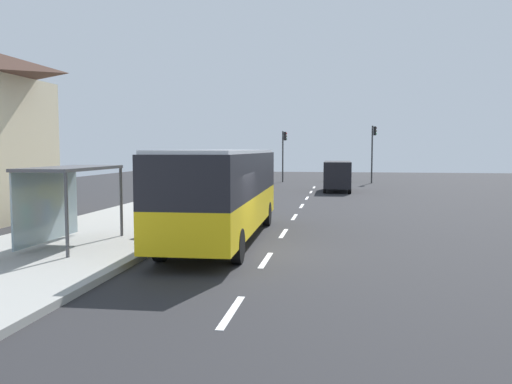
# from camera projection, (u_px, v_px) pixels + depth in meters

# --- Properties ---
(ground_plane) EXTENTS (56.00, 92.00, 0.04)m
(ground_plane) POSITION_uv_depth(u_px,v_px,m) (297.00, 206.00, 30.30)
(ground_plane) COLOR #262628
(sidewalk_platform) EXTENTS (6.20, 30.00, 0.18)m
(sidewalk_platform) POSITION_uv_depth(u_px,v_px,m) (97.00, 235.00, 19.46)
(sidewalk_platform) COLOR #999993
(sidewalk_platform) RESTS_ON ground
(lane_stripe_seg_0) EXTENTS (0.16, 2.20, 0.01)m
(lane_stripe_seg_0) POSITION_uv_depth(u_px,v_px,m) (231.00, 312.00, 10.56)
(lane_stripe_seg_0) COLOR silver
(lane_stripe_seg_0) RESTS_ON ground
(lane_stripe_seg_1) EXTENTS (0.16, 2.20, 0.01)m
(lane_stripe_seg_1) POSITION_uv_depth(u_px,v_px,m) (266.00, 260.00, 15.49)
(lane_stripe_seg_1) COLOR silver
(lane_stripe_seg_1) RESTS_ON ground
(lane_stripe_seg_2) EXTENTS (0.16, 2.20, 0.01)m
(lane_stripe_seg_2) POSITION_uv_depth(u_px,v_px,m) (284.00, 233.00, 20.41)
(lane_stripe_seg_2) COLOR silver
(lane_stripe_seg_2) RESTS_ON ground
(lane_stripe_seg_3) EXTENTS (0.16, 2.20, 0.01)m
(lane_stripe_seg_3) POSITION_uv_depth(u_px,v_px,m) (294.00, 217.00, 25.33)
(lane_stripe_seg_3) COLOR silver
(lane_stripe_seg_3) RESTS_ON ground
(lane_stripe_seg_4) EXTENTS (0.16, 2.20, 0.01)m
(lane_stripe_seg_4) POSITION_uv_depth(u_px,v_px,m) (302.00, 206.00, 30.26)
(lane_stripe_seg_4) COLOR silver
(lane_stripe_seg_4) RESTS_ON ground
(lane_stripe_seg_5) EXTENTS (0.16, 2.20, 0.01)m
(lane_stripe_seg_5) POSITION_uv_depth(u_px,v_px,m) (307.00, 198.00, 35.18)
(lane_stripe_seg_5) COLOR silver
(lane_stripe_seg_5) RESTS_ON ground
(lane_stripe_seg_6) EXTENTS (0.16, 2.20, 0.01)m
(lane_stripe_seg_6) POSITION_uv_depth(u_px,v_px,m) (311.00, 192.00, 40.10)
(lane_stripe_seg_6) COLOR silver
(lane_stripe_seg_6) RESTS_ON ground
(lane_stripe_seg_7) EXTENTS (0.16, 2.20, 0.01)m
(lane_stripe_seg_7) POSITION_uv_depth(u_px,v_px,m) (314.00, 187.00, 45.03)
(lane_stripe_seg_7) COLOR silver
(lane_stripe_seg_7) RESTS_ON ground
(bus) EXTENTS (2.77, 11.07, 3.21)m
(bus) POSITION_uv_depth(u_px,v_px,m) (223.00, 189.00, 18.75)
(bus) COLOR yellow
(bus) RESTS_ON ground
(white_van) EXTENTS (2.06, 5.21, 2.30)m
(white_van) POSITION_uv_depth(u_px,v_px,m) (337.00, 174.00, 40.75)
(white_van) COLOR black
(white_van) RESTS_ON ground
(sedan_near) EXTENTS (1.97, 4.46, 1.52)m
(sedan_near) POSITION_uv_depth(u_px,v_px,m) (339.00, 174.00, 52.82)
(sedan_near) COLOR #195933
(sedan_near) RESTS_ON ground
(recycling_bin_orange) EXTENTS (0.52, 0.52, 0.95)m
(recycling_bin_orange) POSITION_uv_depth(u_px,v_px,m) (153.00, 222.00, 18.87)
(recycling_bin_orange) COLOR orange
(recycling_bin_orange) RESTS_ON sidewalk_platform
(recycling_bin_green) EXTENTS (0.52, 0.52, 0.95)m
(recycling_bin_green) POSITION_uv_depth(u_px,v_px,m) (159.00, 219.00, 19.56)
(recycling_bin_green) COLOR green
(recycling_bin_green) RESTS_ON sidewalk_platform
(recycling_bin_red) EXTENTS (0.52, 0.52, 0.95)m
(recycling_bin_red) POSITION_uv_depth(u_px,v_px,m) (165.00, 217.00, 20.25)
(recycling_bin_red) COLOR red
(recycling_bin_red) RESTS_ON sidewalk_platform
(recycling_bin_blue) EXTENTS (0.52, 0.52, 0.95)m
(recycling_bin_blue) POSITION_uv_depth(u_px,v_px,m) (171.00, 215.00, 20.94)
(recycling_bin_blue) COLOR blue
(recycling_bin_blue) RESTS_ON sidewalk_platform
(traffic_light_near_side) EXTENTS (0.49, 0.28, 5.47)m
(traffic_light_near_side) POSITION_uv_depth(u_px,v_px,m) (373.00, 145.00, 50.31)
(traffic_light_near_side) COLOR #2D2D2D
(traffic_light_near_side) RESTS_ON ground
(traffic_light_far_side) EXTENTS (0.49, 0.28, 5.02)m
(traffic_light_far_side) POSITION_uv_depth(u_px,v_px,m) (284.00, 148.00, 52.44)
(traffic_light_far_side) COLOR #2D2D2D
(traffic_light_far_side) RESTS_ON ground
(bus_shelter) EXTENTS (1.80, 4.00, 2.50)m
(bus_shelter) POSITION_uv_depth(u_px,v_px,m) (62.00, 185.00, 16.96)
(bus_shelter) COLOR #4C4C51
(bus_shelter) RESTS_ON sidewalk_platform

